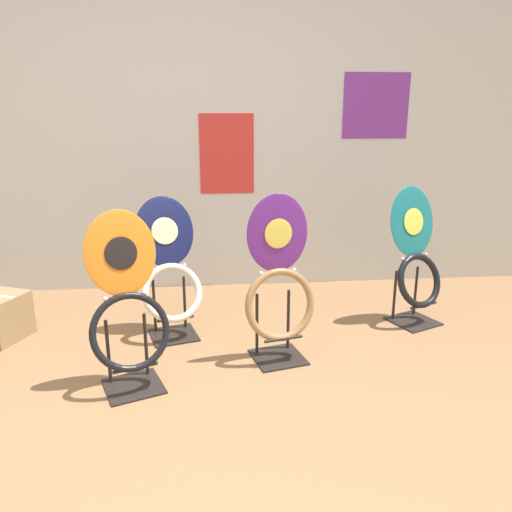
% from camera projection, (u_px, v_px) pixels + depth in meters
% --- Properties ---
extents(ground_plane, '(14.00, 14.00, 0.00)m').
position_uv_depth(ground_plane, '(158.00, 485.00, 1.90)').
color(ground_plane, '#8E6642').
extents(wall_back, '(8.00, 0.07, 2.60)m').
position_uv_depth(wall_back, '(178.00, 122.00, 3.75)').
color(wall_back, silver).
rests_on(wall_back, ground_plane).
extents(toilet_seat_display_purple_note, '(0.43, 0.34, 0.95)m').
position_uv_depth(toilet_seat_display_purple_note, '(279.00, 290.00, 2.76)').
color(toilet_seat_display_purple_note, black).
rests_on(toilet_seat_display_purple_note, ground_plane).
extents(toilet_seat_display_navy_moon, '(0.46, 0.45, 0.87)m').
position_uv_depth(toilet_seat_display_navy_moon, '(170.00, 274.00, 3.09)').
color(toilet_seat_display_navy_moon, black).
rests_on(toilet_seat_display_navy_moon, ground_plane).
extents(toilet_seat_display_orange_sun, '(0.43, 0.36, 0.92)m').
position_uv_depth(toilet_seat_display_orange_sun, '(128.00, 312.00, 2.47)').
color(toilet_seat_display_orange_sun, black).
rests_on(toilet_seat_display_orange_sun, ground_plane).
extents(toilet_seat_display_teal_sax, '(0.44, 0.39, 0.91)m').
position_uv_depth(toilet_seat_display_teal_sax, '(416.00, 264.00, 3.28)').
color(toilet_seat_display_teal_sax, black).
rests_on(toilet_seat_display_teal_sax, ground_plane).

